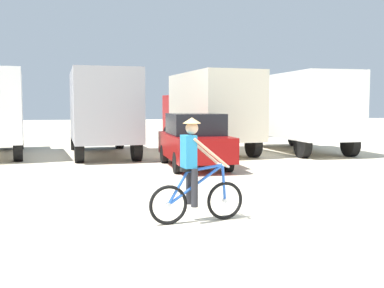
{
  "coord_description": "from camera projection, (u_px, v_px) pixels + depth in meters",
  "views": [
    {
      "loc": [
        -2.46,
        -6.81,
        2.03
      ],
      "look_at": [
        -0.3,
        4.19,
        1.1
      ],
      "focal_mm": 43.93,
      "sensor_mm": 36.0,
      "label": 1
    }
  ],
  "objects": [
    {
      "name": "box_truck_grey_hauler",
      "position": [
        102.0,
        109.0,
        18.92
      ],
      "size": [
        2.91,
        6.92,
        3.35
      ],
      "color": "#9E9EA3",
      "rests_on": "ground"
    },
    {
      "name": "box_truck_white_box",
      "position": [
        301.0,
        109.0,
        20.34
      ],
      "size": [
        2.61,
        6.83,
        3.35
      ],
      "color": "white",
      "rests_on": "ground"
    },
    {
      "name": "cyclist_orange_shirt",
      "position": [
        194.0,
        174.0,
        8.08
      ],
      "size": [
        1.72,
        0.54,
        1.82
      ],
      "color": "black",
      "rests_on": "ground"
    },
    {
      "name": "sedan_parked",
      "position": [
        194.0,
        140.0,
        15.29
      ],
      "size": [
        1.83,
        4.23,
        1.76
      ],
      "color": "maroon",
      "rests_on": "ground"
    },
    {
      "name": "ground_plane",
      "position": [
        263.0,
        236.0,
        7.3
      ],
      "size": [
        120.0,
        120.0,
        0.0
      ],
      "primitive_type": "plane",
      "color": "beige"
    },
    {
      "name": "box_truck_cream_rv",
      "position": [
        209.0,
        109.0,
        19.96
      ],
      "size": [
        3.16,
        6.98,
        3.35
      ],
      "color": "beige",
      "rests_on": "ground"
    }
  ]
}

